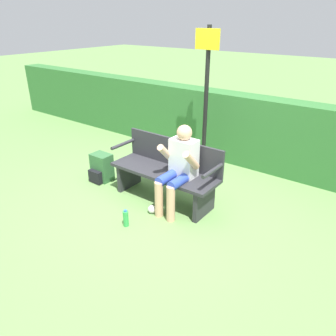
{
  "coord_description": "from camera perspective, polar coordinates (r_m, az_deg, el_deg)",
  "views": [
    {
      "loc": [
        2.51,
        -3.24,
        2.41
      ],
      "look_at": [
        0.15,
        -0.1,
        0.58
      ],
      "focal_mm": 35.0,
      "sensor_mm": 36.0,
      "label": 1
    }
  ],
  "objects": [
    {
      "name": "backpack",
      "position": [
        5.32,
        -11.53,
        -0.01
      ],
      "size": [
        0.32,
        0.31,
        0.44
      ],
      "color": "#336638",
      "rests_on": "ground"
    },
    {
      "name": "park_bench",
      "position": [
        4.59,
        -0.27,
        -0.43
      ],
      "size": [
        1.58,
        0.51,
        0.87
      ],
      "color": "#2D2D33",
      "rests_on": "ground"
    },
    {
      "name": "ground_plane",
      "position": [
        4.75,
        -0.73,
        -5.52
      ],
      "size": [
        40.0,
        40.0,
        0.0
      ],
      "primitive_type": "plane",
      "color": "#668E4C"
    },
    {
      "name": "signpost",
      "position": [
        5.43,
        6.66,
        13.51
      ],
      "size": [
        0.41,
        0.09,
        2.3
      ],
      "color": "black",
      "rests_on": "ground"
    },
    {
      "name": "hedge_back",
      "position": [
        6.01,
        10.52,
        7.07
      ],
      "size": [
        12.0,
        0.41,
        1.21
      ],
      "color": "#337033",
      "rests_on": "ground"
    },
    {
      "name": "water_bottle",
      "position": [
        4.18,
        -7.36,
        -8.69
      ],
      "size": [
        0.07,
        0.07,
        0.23
      ],
      "color": "green",
      "rests_on": "ground"
    },
    {
      "name": "person_seated",
      "position": [
        4.26,
        1.91,
        0.44
      ],
      "size": [
        0.48,
        0.58,
        1.16
      ],
      "color": "silver",
      "rests_on": "ground"
    },
    {
      "name": "litter_crumple",
      "position": [
        4.43,
        -2.8,
        -7.18
      ],
      "size": [
        0.11,
        0.11,
        0.11
      ],
      "color": "silver",
      "rests_on": "ground"
    }
  ]
}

